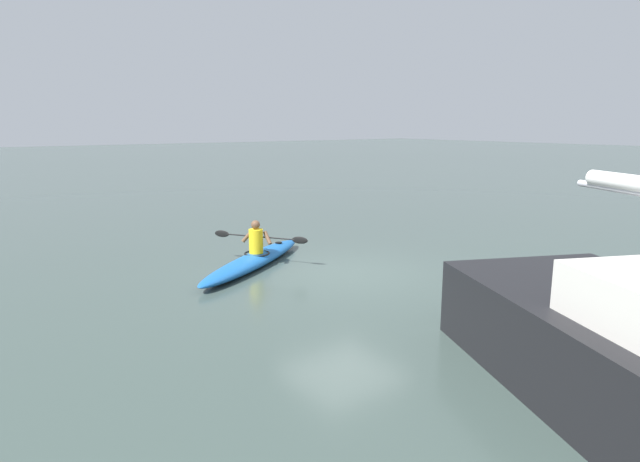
# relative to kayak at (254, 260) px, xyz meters

# --- Properties ---
(ground_plane) EXTENTS (160.00, 160.00, 0.00)m
(ground_plane) POSITION_rel_kayak_xyz_m (-1.38, 1.68, -0.16)
(ground_plane) COLOR #384742
(kayak) EXTENTS (4.24, 3.09, 0.31)m
(kayak) POSITION_rel_kayak_xyz_m (0.00, 0.00, 0.00)
(kayak) COLOR #1959A5
(kayak) RESTS_ON ground
(kayaker) EXTENTS (1.39, 2.11, 0.79)m
(kayaker) POSITION_rel_kayak_xyz_m (-0.13, -0.08, 0.49)
(kayaker) COLOR yellow
(kayaker) RESTS_ON kayak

